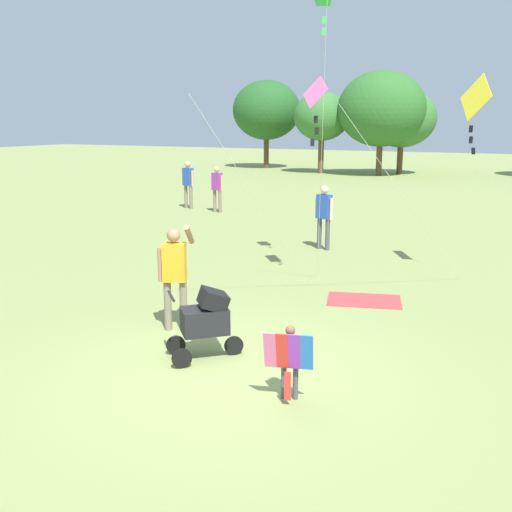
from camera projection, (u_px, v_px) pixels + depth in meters
ground_plane at (230, 374)px, 7.98m from camera, size 120.00×120.00×0.00m
treeline_distant at (422, 112)px, 36.35m from camera, size 26.89×7.91×6.26m
child_with_butterfly_kite at (290, 355)px, 7.11m from camera, size 0.60×0.42×0.93m
person_adult_flyer at (175, 270)px, 9.45m from camera, size 0.54×0.63×1.74m
stroller at (206, 317)px, 8.39m from camera, size 1.00×0.95×1.03m
kite_adult_black at (312, 103)px, 11.44m from camera, size 1.07×3.62×4.17m
kite_orange_delta at (473, 104)px, 11.90m from camera, size 1.92×4.30×4.25m
person_red_shirt at (217, 185)px, 21.85m from camera, size 0.53×0.30×1.69m
person_sitting_far at (188, 181)px, 22.82m from camera, size 0.57×0.33×1.80m
person_couple_left at (324, 212)px, 15.49m from camera, size 0.52×0.31×1.68m
picnic_blanket at (364, 300)px, 11.23m from camera, size 1.56×1.26×0.02m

